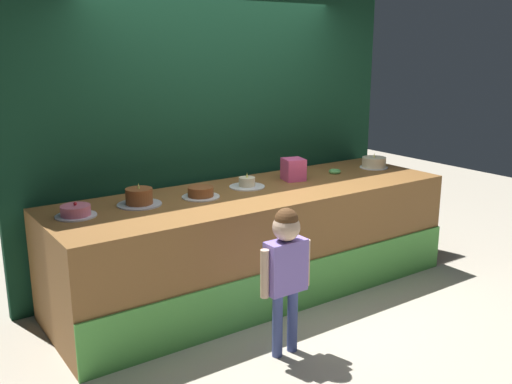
{
  "coord_description": "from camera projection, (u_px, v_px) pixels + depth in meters",
  "views": [
    {
      "loc": [
        -2.69,
        -3.33,
        2.1
      ],
      "look_at": [
        -0.15,
        0.32,
        0.96
      ],
      "focal_mm": 40.06,
      "sensor_mm": 36.0,
      "label": 1
    }
  ],
  "objects": [
    {
      "name": "cake_center",
      "position": [
        201.0,
        193.0,
        4.63
      ],
      "size": [
        0.31,
        0.31,
        0.09
      ],
      "color": "white",
      "rests_on": "stage_platform"
    },
    {
      "name": "stage_platform",
      "position": [
        257.0,
        241.0,
        4.97
      ],
      "size": [
        3.54,
        1.1,
        0.91
      ],
      "color": "brown",
      "rests_on": "ground_plane"
    },
    {
      "name": "cake_left",
      "position": [
        139.0,
        198.0,
        4.4
      ],
      "size": [
        0.35,
        0.35,
        0.18
      ],
      "color": "silver",
      "rests_on": "stage_platform"
    },
    {
      "name": "pink_box",
      "position": [
        293.0,
        169.0,
        5.21
      ],
      "size": [
        0.22,
        0.23,
        0.2
      ],
      "primitive_type": "cube",
      "rotation": [
        0.0,
        0.0,
        -0.24
      ],
      "color": "#EE5493",
      "rests_on": "stage_platform"
    },
    {
      "name": "cake_far_left",
      "position": [
        76.0,
        211.0,
        4.11
      ],
      "size": [
        0.3,
        0.3,
        0.11
      ],
      "color": "silver",
      "rests_on": "stage_platform"
    },
    {
      "name": "curtain_backdrop",
      "position": [
        217.0,
        134.0,
        5.26
      ],
      "size": [
        3.86,
        0.08,
        2.62
      ],
      "primitive_type": "cube",
      "color": "#113823",
      "rests_on": "ground_plane"
    },
    {
      "name": "donut",
      "position": [
        335.0,
        171.0,
        5.5
      ],
      "size": [
        0.11,
        0.11,
        0.04
      ],
      "primitive_type": "torus",
      "color": "#59B259",
      "rests_on": "stage_platform"
    },
    {
      "name": "cake_right",
      "position": [
        247.0,
        184.0,
        4.96
      ],
      "size": [
        0.31,
        0.31,
        0.13
      ],
      "color": "white",
      "rests_on": "stage_platform"
    },
    {
      "name": "cake_far_right",
      "position": [
        374.0,
        163.0,
        5.75
      ],
      "size": [
        0.28,
        0.28,
        0.15
      ],
      "color": "white",
      "rests_on": "stage_platform"
    },
    {
      "name": "ground_plane",
      "position": [
        294.0,
        312.0,
        4.65
      ],
      "size": [
        12.0,
        12.0,
        0.0
      ],
      "primitive_type": "plane",
      "color": "#BCB29E"
    },
    {
      "name": "child_figure",
      "position": [
        286.0,
        262.0,
        3.86
      ],
      "size": [
        0.41,
        0.19,
        1.06
      ],
      "color": "#3F4C8C",
      "rests_on": "ground_plane"
    }
  ]
}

